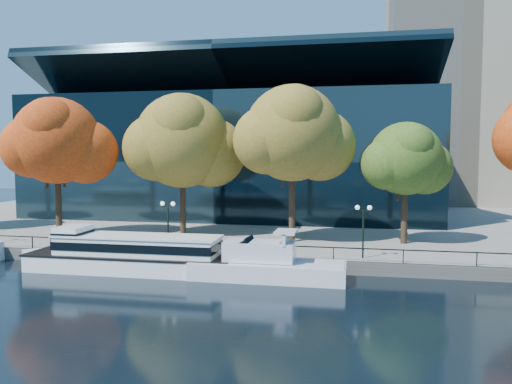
% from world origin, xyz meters
% --- Properties ---
extents(ground, '(160.00, 160.00, 0.00)m').
position_xyz_m(ground, '(0.00, 0.00, 0.00)').
color(ground, black).
rests_on(ground, ground).
extents(promenade, '(90.00, 67.08, 1.00)m').
position_xyz_m(promenade, '(0.00, 36.38, 0.50)').
color(promenade, slate).
rests_on(promenade, ground).
extents(railing, '(88.20, 0.08, 0.99)m').
position_xyz_m(railing, '(0.00, 3.25, 1.94)').
color(railing, black).
rests_on(railing, promenade).
extents(convention_building, '(50.00, 24.57, 21.43)m').
position_xyz_m(convention_building, '(-4.00, 31.79, 8.51)').
color(convention_building, black).
rests_on(convention_building, ground).
extents(office_tower, '(22.50, 22.50, 65.90)m').
position_xyz_m(office_tower, '(28.00, 55.00, 33.02)').
color(office_tower, gray).
rests_on(office_tower, ground).
extents(tour_boat, '(17.55, 3.92, 3.33)m').
position_xyz_m(tour_boat, '(-5.52, 1.01, 1.42)').
color(tour_boat, white).
rests_on(tour_boat, ground).
extents(cruiser_near, '(12.20, 3.14, 3.53)m').
position_xyz_m(cruiser_near, '(4.98, 0.53, 1.10)').
color(cruiser_near, silver).
rests_on(cruiser_near, ground).
extents(tree_1, '(10.15, 8.32, 13.18)m').
position_xyz_m(tree_1, '(-15.82, 8.68, 9.94)').
color(tree_1, black).
rests_on(tree_1, promenade).
extents(tree_2, '(11.42, 9.37, 13.73)m').
position_xyz_m(tree_2, '(-4.75, 12.35, 9.97)').
color(tree_2, black).
rests_on(tree_2, promenade).
extents(tree_3, '(10.75, 8.82, 14.03)m').
position_xyz_m(tree_3, '(6.17, 10.54, 10.54)').
color(tree_3, black).
rests_on(tree_3, promenade).
extents(tree_4, '(8.00, 6.56, 10.68)m').
position_xyz_m(tree_4, '(15.96, 11.49, 8.34)').
color(tree_4, black).
rests_on(tree_4, promenade).
extents(lamp_1, '(1.26, 0.36, 4.03)m').
position_xyz_m(lamp_1, '(-3.44, 4.50, 3.98)').
color(lamp_1, black).
rests_on(lamp_1, promenade).
extents(lamp_2, '(1.26, 0.36, 4.03)m').
position_xyz_m(lamp_2, '(12.15, 4.50, 3.98)').
color(lamp_2, black).
rests_on(lamp_2, promenade).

